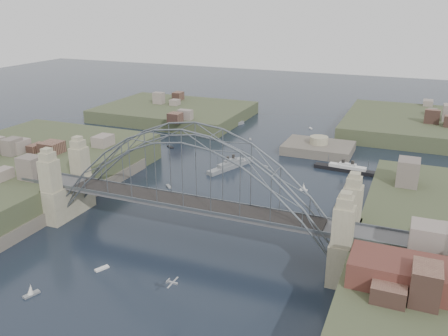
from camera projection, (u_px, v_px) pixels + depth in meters
ground at (191, 239)px, 99.19m from camera, size 500.00×500.00×0.00m
bridge at (190, 185)px, 95.05m from camera, size 84.00×13.80×24.60m
headland_nw at (175, 116)px, 201.54m from camera, size 60.00×45.00×9.00m
headland_ne at (442, 132)px, 176.35m from camera, size 70.00×55.00×9.50m
fort_island at (318, 153)px, 155.77m from camera, size 22.00×16.00×9.40m
wharf_shed at (420, 277)px, 67.69m from camera, size 20.00×8.00×4.00m
naval_cruiser_near at (230, 166)px, 140.76m from camera, size 8.50×17.58×5.36m
naval_cruiser_far at (230, 125)px, 186.31m from camera, size 7.01×15.61×5.31m
ocean_liner at (347, 169)px, 138.00m from camera, size 19.61×4.51×4.77m
aeroplane at (172, 282)px, 75.12m from camera, size 1.79×3.43×0.50m
small_boat_a at (169, 187)px, 126.71m from camera, size 2.55×2.53×0.45m
small_boat_b at (304, 187)px, 124.07m from camera, size 2.02×1.00×2.38m
small_boat_c at (102, 269)px, 88.01m from camera, size 1.93×2.78×0.45m
small_boat_d at (357, 200)px, 118.04m from camera, size 2.42×1.40×0.45m
small_boat_e at (170, 147)px, 160.85m from camera, size 3.23×2.75×0.45m
small_boat_f at (266, 166)px, 142.02m from camera, size 1.62×0.98×0.45m
small_boat_h at (250, 139)px, 169.68m from camera, size 1.59×2.30×0.45m
small_boat_i at (371, 242)px, 97.67m from camera, size 2.38×1.54×0.45m
small_boat_j at (31, 291)px, 80.06m from camera, size 1.75×2.98×2.38m
small_boat_k at (311, 128)px, 184.23m from camera, size 1.66×1.98×0.45m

